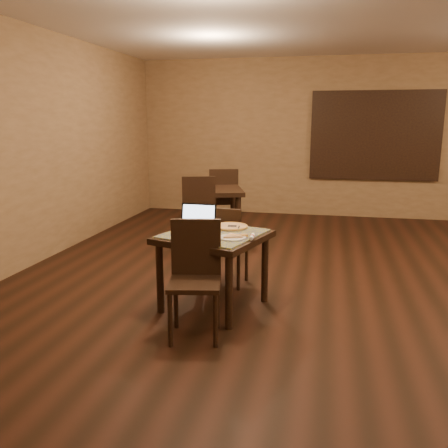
% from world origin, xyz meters
% --- Properties ---
extents(ground, '(10.00, 10.00, 0.00)m').
position_xyz_m(ground, '(0.00, 0.00, 0.00)').
color(ground, black).
rests_on(ground, ground).
extents(wall_back, '(8.00, 0.02, 3.00)m').
position_xyz_m(wall_back, '(0.00, 5.00, 1.50)').
color(wall_back, '#93714B').
rests_on(wall_back, ground).
extents(mural, '(2.34, 0.05, 1.64)m').
position_xyz_m(mural, '(0.50, 4.96, 1.55)').
color(mural, '#235881').
rests_on(mural, wall_back).
extents(tiled_table, '(1.15, 1.15, 0.76)m').
position_xyz_m(tiled_table, '(-1.38, -0.01, 0.66)').
color(tiled_table, black).
rests_on(tiled_table, ground).
extents(chair_main_near, '(0.51, 0.51, 1.00)m').
position_xyz_m(chair_main_near, '(-1.40, -0.62, 0.57)').
color(chair_main_near, black).
rests_on(chair_main_near, ground).
extents(chair_main_far, '(0.43, 0.43, 0.91)m').
position_xyz_m(chair_main_far, '(-1.39, 0.61, 0.51)').
color(chair_main_far, black).
rests_on(chair_main_far, ground).
extents(laptop, '(0.37, 0.29, 0.25)m').
position_xyz_m(laptop, '(-1.58, 0.10, 0.83)').
color(laptop, black).
rests_on(laptop, tiled_table).
extents(plate, '(0.26, 0.26, 0.01)m').
position_xyz_m(plate, '(-1.16, -0.19, 0.77)').
color(plate, white).
rests_on(plate, tiled_table).
extents(pizza_slice, '(0.27, 0.27, 0.02)m').
position_xyz_m(pizza_slice, '(-1.16, -0.19, 0.79)').
color(pizza_slice, '#CFC58A').
rests_on(pizza_slice, plate).
extents(pizza_pan, '(0.33, 0.33, 0.01)m').
position_xyz_m(pizza_pan, '(-1.26, 0.23, 0.77)').
color(pizza_pan, silver).
rests_on(pizza_pan, tiled_table).
extents(pizza_whole, '(0.35, 0.35, 0.02)m').
position_xyz_m(pizza_whole, '(-1.26, 0.23, 0.78)').
color(pizza_whole, '#CFC58A').
rests_on(pizza_whole, pizza_pan).
extents(spatula, '(0.11, 0.22, 0.01)m').
position_xyz_m(spatula, '(-1.24, 0.21, 0.79)').
color(spatula, silver).
rests_on(spatula, pizza_whole).
extents(napkin_roll, '(0.04, 0.16, 0.04)m').
position_xyz_m(napkin_roll, '(-0.98, -0.15, 0.78)').
color(napkin_roll, white).
rests_on(napkin_roll, tiled_table).
extents(other_table_b, '(1.11, 1.11, 0.83)m').
position_xyz_m(other_table_b, '(-2.01, 2.47, 0.69)').
color(other_table_b, black).
rests_on(other_table_b, ground).
extents(other_table_b_chair_near, '(0.58, 0.58, 1.07)m').
position_xyz_m(other_table_b_chair_near, '(-2.03, 1.84, 0.61)').
color(other_table_b_chair_near, black).
rests_on(other_table_b_chair_near, ground).
extents(other_table_b_chair_far, '(0.58, 0.58, 1.07)m').
position_xyz_m(other_table_b_chair_far, '(-1.98, 3.10, 0.61)').
color(other_table_b_chair_far, black).
rests_on(other_table_b_chair_far, ground).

